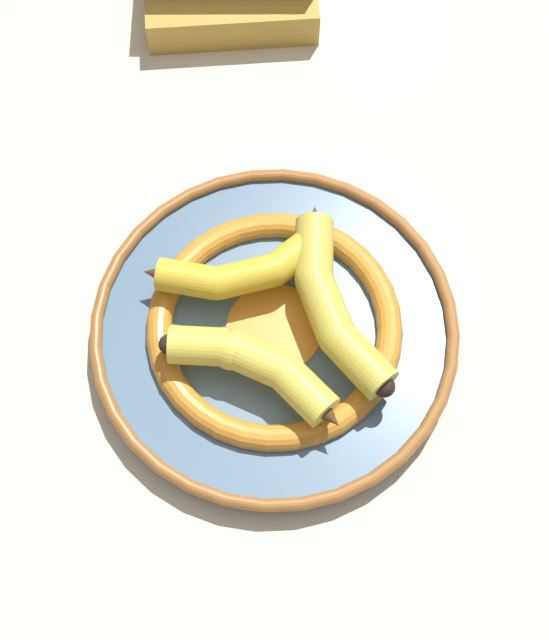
% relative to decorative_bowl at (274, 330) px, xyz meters
% --- Properties ---
extents(ground_plane, '(2.80, 2.80, 0.00)m').
position_rel_decorative_bowl_xyz_m(ground_plane, '(0.03, 0.01, -0.02)').
color(ground_plane, beige).
extents(decorative_bowl, '(0.35, 0.35, 0.04)m').
position_rel_decorative_bowl_xyz_m(decorative_bowl, '(0.00, 0.00, 0.00)').
color(decorative_bowl, slate).
rests_on(decorative_bowl, ground_plane).
extents(banana_a, '(0.11, 0.16, 0.03)m').
position_rel_decorative_bowl_xyz_m(banana_a, '(0.04, 0.04, 0.04)').
color(banana_a, yellow).
rests_on(banana_a, decorative_bowl).
extents(banana_b, '(0.18, 0.08, 0.03)m').
position_rel_decorative_bowl_xyz_m(banana_b, '(0.00, -0.05, 0.03)').
color(banana_b, gold).
rests_on(banana_b, decorative_bowl).
extents(banana_c, '(0.08, 0.20, 0.04)m').
position_rel_decorative_bowl_xyz_m(banana_c, '(-0.05, 0.02, 0.04)').
color(banana_c, gold).
rests_on(banana_c, decorative_bowl).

